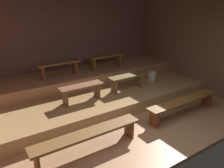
{
  "coord_description": "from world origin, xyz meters",
  "views": [
    {
      "loc": [
        -2.83,
        -2.4,
        2.64
      ],
      "look_at": [
        0.29,
        2.34,
        0.52
      ],
      "focal_mm": 35.88,
      "sensor_mm": 36.0,
      "label": 1
    }
  ],
  "objects": [
    {
      "name": "bench_floor_left",
      "position": [
        -1.29,
        0.73,
        0.34
      ],
      "size": [
        2.12,
        0.32,
        0.41
      ],
      "color": "brown",
      "rests_on": "ground"
    },
    {
      "name": "ground",
      "position": [
        0.0,
        2.07,
        -0.04
      ],
      "size": [
        6.86,
        4.93,
        0.08
      ],
      "primitive_type": "cube",
      "color": "#9C6F4B"
    },
    {
      "name": "bench_middle_left",
      "position": [
        -0.77,
        3.4,
        0.96
      ],
      "size": [
        1.19,
        0.32,
        0.41
      ],
      "color": "brown",
      "rests_on": "platform_middle"
    },
    {
      "name": "platform_middle",
      "position": [
        0.0,
        3.49,
        0.48
      ],
      "size": [
        6.06,
        1.29,
        0.32
      ],
      "primitive_type": "cube",
      "color": "#9C6845",
      "rests_on": "platform_lower"
    },
    {
      "name": "pail_lower",
      "position": [
        1.8,
        2.39,
        0.46
      ],
      "size": [
        0.25,
        0.25,
        0.28
      ],
      "primitive_type": "cylinder",
      "color": "#B2A899",
      "rests_on": "platform_lower"
    },
    {
      "name": "bench_lower_right",
      "position": [
        0.69,
        2.19,
        0.64
      ],
      "size": [
        1.1,
        0.32,
        0.41
      ],
      "color": "brown",
      "rests_on": "platform_lower"
    },
    {
      "name": "platform_lower",
      "position": [
        0.0,
        2.74,
        0.16
      ],
      "size": [
        6.06,
        2.78,
        0.32
      ],
      "primitive_type": "cube",
      "color": "#9D7649",
      "rests_on": "ground"
    },
    {
      "name": "wall_back",
      "position": [
        0.0,
        4.16,
        1.37
      ],
      "size": [
        6.86,
        0.06,
        2.74
      ],
      "primitive_type": "cube",
      "color": "brown",
      "rests_on": "ground"
    },
    {
      "name": "wall_right",
      "position": [
        3.06,
        2.07,
        1.37
      ],
      "size": [
        0.06,
        4.93,
        2.74
      ],
      "primitive_type": "cube",
      "color": "brown",
      "rests_on": "ground"
    },
    {
      "name": "bench_floor_right",
      "position": [
        1.29,
        0.73,
        0.34
      ],
      "size": [
        2.12,
        0.32,
        0.41
      ],
      "color": "brown",
      "rests_on": "ground"
    },
    {
      "name": "bench_lower_left",
      "position": [
        -0.69,
        2.19,
        0.64
      ],
      "size": [
        1.1,
        0.32,
        0.41
      ],
      "color": "brown",
      "rests_on": "platform_lower"
    },
    {
      "name": "bench_middle_right",
      "position": [
        0.77,
        3.4,
        0.96
      ],
      "size": [
        1.19,
        0.32,
        0.41
      ],
      "color": "brown",
      "rests_on": "platform_middle"
    }
  ]
}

